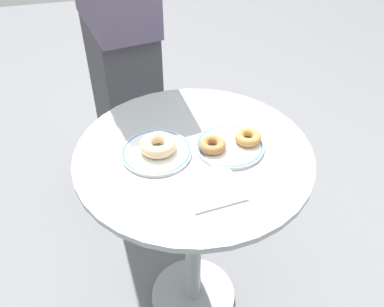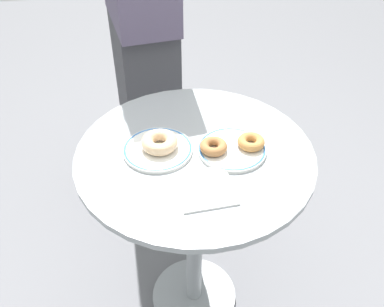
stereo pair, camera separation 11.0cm
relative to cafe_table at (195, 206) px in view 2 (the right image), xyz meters
The scene contains 9 objects.
ground_plane 0.54m from the cafe_table, ahead, with size 7.00×7.00×0.02m, color slate.
cafe_table is the anchor object (origin of this frame).
plate_left 0.25m from the cafe_table, behind, with size 0.19×0.19×0.01m.
plate_right 0.25m from the cafe_table, ahead, with size 0.19×0.19×0.01m.
donut_glazed 0.27m from the cafe_table, behind, with size 0.10×0.10×0.03m, color #E0B789.
donut_old_fashioned 0.29m from the cafe_table, ahead, with size 0.08×0.08×0.03m, color #BC7F42.
donut_cinnamon 0.25m from the cafe_table, 17.34° to the right, with size 0.08×0.08×0.03m, color #A36B3D.
paper_napkin 0.27m from the cafe_table, 87.18° to the right, with size 0.14×0.14×0.01m, color white.
person_figure 0.76m from the cafe_table, 100.34° to the left, with size 0.29×0.45×1.68m.
Camera 2 is at (-0.11, -0.86, 1.48)m, focal length 38.11 mm.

